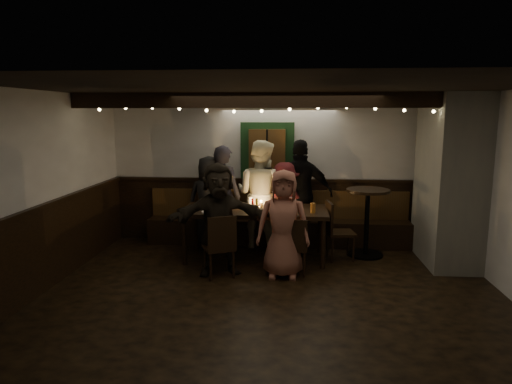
# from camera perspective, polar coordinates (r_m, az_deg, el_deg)

# --- Properties ---
(room) EXTENTS (6.02, 5.01, 2.62)m
(room) POSITION_cam_1_polar(r_m,az_deg,el_deg) (7.21, 11.03, -0.21)
(room) COLOR black
(room) RESTS_ON ground
(dining_table) EXTENTS (2.28, 0.98, 0.99)m
(dining_table) POSITION_cam_1_polar(r_m,az_deg,el_deg) (7.23, -0.15, -2.66)
(dining_table) COLOR black
(dining_table) RESTS_ON ground
(chair_near_left) EXTENTS (0.55, 0.55, 0.91)m
(chair_near_left) POSITION_cam_1_polar(r_m,az_deg,el_deg) (6.45, -4.48, -6.36)
(chair_near_left) COLOR black
(chair_near_left) RESTS_ON ground
(chair_near_right) EXTENTS (0.40, 0.40, 0.84)m
(chair_near_right) POSITION_cam_1_polar(r_m,az_deg,el_deg) (6.57, 4.78, -6.42)
(chair_near_right) COLOR black
(chair_near_right) RESTS_ON ground
(chair_end) EXTENTS (0.48, 0.48, 0.93)m
(chair_end) POSITION_cam_1_polar(r_m,az_deg,el_deg) (7.35, 9.88, -4.37)
(chair_end) COLOR black
(chair_end) RESTS_ON ground
(high_top) EXTENTS (0.69, 0.69, 1.10)m
(high_top) POSITION_cam_1_polar(r_m,az_deg,el_deg) (7.60, 13.72, -2.68)
(high_top) COLOR black
(high_top) RESTS_ON ground
(person_a) EXTENTS (0.78, 0.52, 1.58)m
(person_a) POSITION_cam_1_polar(r_m,az_deg,el_deg) (8.05, -5.88, -1.09)
(person_a) COLOR black
(person_a) RESTS_ON ground
(person_b) EXTENTS (0.75, 0.62, 1.77)m
(person_b) POSITION_cam_1_polar(r_m,az_deg,el_deg) (7.94, -4.12, -0.52)
(person_b) COLOR #24232E
(person_b) RESTS_ON ground
(person_c) EXTENTS (1.12, 1.02, 1.86)m
(person_c) POSITION_cam_1_polar(r_m,az_deg,el_deg) (7.85, 0.54, -0.27)
(person_c) COLOR #F0ECC8
(person_c) RESTS_ON ground
(person_d) EXTENTS (1.05, 0.73, 1.49)m
(person_d) POSITION_cam_1_polar(r_m,az_deg,el_deg) (7.84, 3.55, -1.70)
(person_d) COLOR #481417
(person_d) RESTS_ON ground
(person_e) EXTENTS (1.11, 0.51, 1.87)m
(person_e) POSITION_cam_1_polar(r_m,az_deg,el_deg) (7.92, 5.61, -0.20)
(person_e) COLOR black
(person_e) RESTS_ON ground
(person_f) EXTENTS (1.58, 0.90, 1.62)m
(person_f) POSITION_cam_1_polar(r_m,az_deg,el_deg) (6.58, -4.67, -3.37)
(person_f) COLOR black
(person_f) RESTS_ON ground
(person_g) EXTENTS (0.75, 0.49, 1.54)m
(person_g) POSITION_cam_1_polar(r_m,az_deg,el_deg) (6.44, 3.41, -4.01)
(person_g) COLOR #A86552
(person_g) RESTS_ON ground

